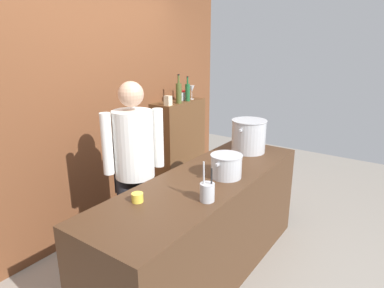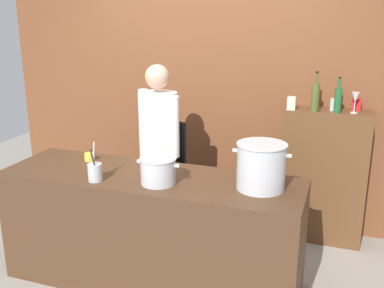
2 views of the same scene
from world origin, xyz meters
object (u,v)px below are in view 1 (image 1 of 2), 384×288
at_px(chef, 134,162).
at_px(stockpot_small, 226,166).
at_px(wine_bottle_green, 188,92).
at_px(spice_tin_red, 185,94).
at_px(utensil_crock, 207,192).
at_px(wine_bottle_olive, 179,93).
at_px(stockpot_large, 249,136).
at_px(butter_jar, 137,197).
at_px(spice_tin_cream, 168,101).
at_px(wine_glass_tall, 192,89).
at_px(spice_tin_silver, 181,96).

distance_m(chef, stockpot_small, 0.80).
bearing_deg(wine_bottle_green, spice_tin_red, 45.38).
xyz_separation_m(utensil_crock, spice_tin_red, (1.76, 1.48, 0.33)).
bearing_deg(chef, wine_bottle_olive, -128.67).
bearing_deg(stockpot_large, butter_jar, 174.75).
distance_m(chef, stockpot_large, 1.18).
relative_size(stockpot_small, spice_tin_cream, 2.85).
bearing_deg(stockpot_small, spice_tin_red, 46.45).
distance_m(chef, utensil_crock, 0.85).
bearing_deg(utensil_crock, stockpot_large, 12.30).
xyz_separation_m(stockpot_small, utensil_crock, (-0.45, -0.11, -0.03)).
relative_size(stockpot_large, wine_glass_tall, 2.26).
bearing_deg(utensil_crock, wine_bottle_olive, 42.98).
bearing_deg(wine_glass_tall, spice_tin_cream, -176.62).
xyz_separation_m(chef, spice_tin_cream, (1.07, 0.49, 0.34)).
xyz_separation_m(stockpot_small, spice_tin_red, (1.30, 1.37, 0.30)).
xyz_separation_m(stockpot_small, spice_tin_cream, (0.76, 1.22, 0.31)).
height_order(stockpot_small, butter_jar, stockpot_small).
relative_size(utensil_crock, wine_glass_tall, 1.60).
relative_size(utensil_crock, spice_tin_silver, 2.80).
bearing_deg(chef, wine_bottle_green, -131.00).
bearing_deg(wine_bottle_olive, stockpot_small, -128.44).
distance_m(wine_bottle_green, spice_tin_red, 0.23).
bearing_deg(spice_tin_red, spice_tin_cream, -164.22).
xyz_separation_m(chef, wine_glass_tall, (1.60, 0.52, 0.41)).
relative_size(stockpot_large, spice_tin_silver, 3.96).
bearing_deg(spice_tin_silver, butter_jar, -151.17).
xyz_separation_m(chef, utensil_crock, (-0.14, -0.84, 0.00)).
distance_m(chef, wine_glass_tall, 1.73).
bearing_deg(spice_tin_cream, spice_tin_silver, 13.95).
xyz_separation_m(butter_jar, spice_tin_red, (2.05, 1.09, 0.37)).
bearing_deg(wine_glass_tall, stockpot_small, -135.89).
bearing_deg(stockpot_small, butter_jar, 159.30).
distance_m(stockpot_large, stockpot_small, 0.73).
bearing_deg(spice_tin_red, wine_glass_tall, -96.75).
xyz_separation_m(utensil_crock, wine_bottle_olive, (1.42, 1.32, 0.41)).
bearing_deg(wine_glass_tall, spice_tin_red, 83.25).
height_order(butter_jar, spice_tin_cream, spice_tin_cream).
distance_m(stockpot_large, utensil_crock, 1.19).
distance_m(chef, spice_tin_cream, 1.23).
bearing_deg(butter_jar, spice_tin_cream, 31.95).
height_order(spice_tin_cream, spice_tin_silver, spice_tin_cream).
height_order(stockpot_small, spice_tin_silver, spice_tin_silver).
height_order(chef, stockpot_small, chef).
bearing_deg(spice_tin_cream, stockpot_small, -122.07).
xyz_separation_m(chef, stockpot_small, (0.31, -0.73, 0.03)).
bearing_deg(stockpot_large, wine_bottle_olive, 76.62).
bearing_deg(wine_glass_tall, utensil_crock, -142.10).
height_order(wine_glass_tall, spice_tin_silver, wine_glass_tall).
distance_m(stockpot_small, spice_tin_cream, 1.47).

